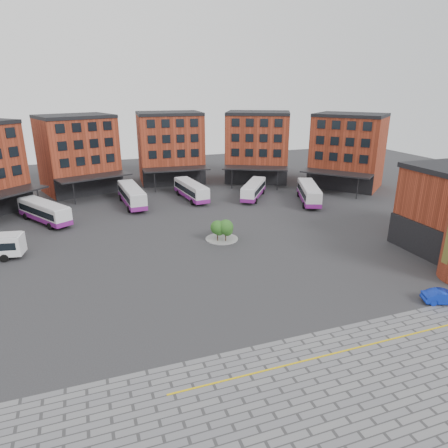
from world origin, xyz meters
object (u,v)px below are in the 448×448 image
object	(u,v)px
bus_c	(132,195)
bus_e	(254,190)
blue_car	(444,297)
tree_island	(223,229)
bus_b	(44,212)
bus_f	(309,193)
bus_d	(191,190)

from	to	relation	value
bus_c	bus_e	distance (m)	21.90
bus_e	blue_car	xyz separation A→B (m)	(2.00, -40.81, -0.97)
tree_island	bus_b	xyz separation A→B (m)	(-22.98, 16.15, 0.05)
bus_c	bus_f	bearing A→B (deg)	-20.04
tree_island	bus_c	bearing A→B (deg)	113.90
bus_d	bus_f	distance (m)	21.12
bus_d	blue_car	distance (m)	45.80
bus_c	blue_car	distance (m)	49.55
tree_island	bus_e	world-z (taller)	tree_island
bus_f	blue_car	world-z (taller)	bus_f
tree_island	bus_d	world-z (taller)	bus_d
bus_b	bus_c	bearing A→B (deg)	-11.75
tree_island	bus_c	size ratio (longest dim) A/B	0.36
tree_island	bus_b	distance (m)	28.09
bus_e	bus_f	distance (m)	10.00
bus_d	bus_f	size ratio (longest dim) A/B	0.98
bus_c	bus_e	xyz separation A→B (m)	(21.73, -2.68, -0.20)
tree_island	bus_e	size ratio (longest dim) A/B	0.44
bus_b	bus_c	distance (m)	14.51
bus_f	blue_car	size ratio (longest dim) A/B	2.93
blue_car	bus_e	bearing A→B (deg)	24.38
bus_b	bus_f	world-z (taller)	bus_f
tree_island	bus_c	xyz separation A→B (m)	(-9.32, 21.03, 0.15)
bus_d	blue_car	world-z (taller)	bus_d
bus_e	bus_f	size ratio (longest dim) A/B	0.86
bus_f	blue_car	bearing A→B (deg)	-77.51
bus_d	bus_c	bearing A→B (deg)	175.81
tree_island	bus_f	bearing A→B (deg)	31.28
blue_car	bus_b	bearing A→B (deg)	65.66
bus_d	tree_island	bearing A→B (deg)	-100.02
tree_island	bus_d	distance (m)	21.49
bus_b	bus_d	bearing A→B (deg)	-19.15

